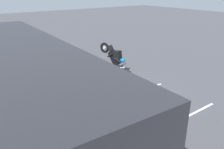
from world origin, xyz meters
TOP-DOWN VIEW (x-y plane):
  - ground_plane at (0.00, 0.00)m, footprint 80.00×80.00m
  - tour_bus at (-1.11, 4.05)m, footprint 9.78×2.90m
  - spectator_far_left at (-2.59, 0.92)m, footprint 0.57×0.38m
  - spectator_left at (-1.43, 0.91)m, footprint 0.58×0.38m
  - spectator_centre at (-0.35, 1.10)m, footprint 0.57×0.32m
  - spectator_right at (0.59, 1.20)m, footprint 0.57×0.39m
  - parked_motorcycle_silver at (-3.41, 2.10)m, footprint 2.04×0.66m
  - stunt_motorcycle at (2.17, -1.73)m, footprint 1.83×0.80m
  - bay_line_b at (-3.15, -0.74)m, footprint 0.14×4.77m
  - bay_line_c at (-0.33, -0.74)m, footprint 0.14×4.40m
  - bay_line_d at (2.49, -0.74)m, footprint 0.13×3.74m
  - bay_line_e at (5.30, -0.74)m, footprint 0.14×4.35m

SIDE VIEW (x-z plane):
  - ground_plane at x=0.00m, z-range 0.00..0.00m
  - bay_line_b at x=-3.15m, z-range 0.00..0.01m
  - bay_line_e at x=5.30m, z-range 0.00..0.01m
  - bay_line_d at x=2.49m, z-range 0.00..0.01m
  - bay_line_c at x=-0.33m, z-range 0.00..0.01m
  - parked_motorcycle_silver at x=-3.41m, z-range -0.01..0.97m
  - spectator_far_left at x=-2.59m, z-range 0.15..1.80m
  - spectator_right at x=0.59m, z-range 0.15..1.82m
  - spectator_left at x=-1.43m, z-range 0.16..1.82m
  - spectator_centre at x=-0.35m, z-range 0.16..1.87m
  - stunt_motorcycle at x=2.17m, z-range 0.10..2.02m
  - tour_bus at x=-1.11m, z-range 0.02..3.27m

